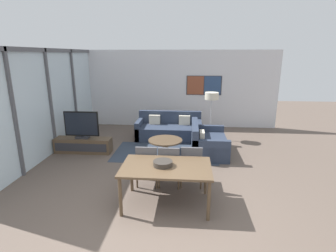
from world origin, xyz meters
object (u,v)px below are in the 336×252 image
at_px(tv_console, 83,145).
at_px(dining_chair_left, 147,162).
at_px(dining_chair_right, 191,163).
at_px(television, 82,125).
at_px(fruit_bowl, 163,163).
at_px(sofa_main, 169,130).
at_px(coffee_table, 165,143).
at_px(dining_chair_centre, 169,163).
at_px(floor_lamp, 212,98).
at_px(sofa_side, 206,143).
at_px(dining_table, 166,170).

bearing_deg(tv_console, dining_chair_left, -39.97).
height_order(dining_chair_left, dining_chair_right, same).
height_order(television, fruit_bowl, television).
bearing_deg(sofa_main, fruit_bowl, -87.17).
distance_m(television, sofa_main, 2.77).
bearing_deg(fruit_bowl, coffee_table, 94.31).
bearing_deg(television, dining_chair_right, -29.59).
relative_size(dining_chair_centre, floor_lamp, 0.59).
relative_size(dining_chair_left, floor_lamp, 0.59).
relative_size(coffee_table, floor_lamp, 0.62).
bearing_deg(television, dining_chair_left, -39.98).
height_order(sofa_side, dining_chair_right, dining_chair_right).
xyz_separation_m(television, sofa_main, (2.28, 1.50, -0.50)).
bearing_deg(dining_chair_left, dining_chair_centre, -1.01).
bearing_deg(coffee_table, sofa_side, 3.79).
bearing_deg(dining_table, dining_chair_right, 58.67).
height_order(sofa_side, floor_lamp, floor_lamp).
relative_size(sofa_side, dining_chair_right, 1.74).
relative_size(tv_console, sofa_side, 1.01).
distance_m(tv_console, dining_chair_left, 2.74).
bearing_deg(fruit_bowl, dining_chair_centre, 84.77).
bearing_deg(television, sofa_side, 3.80).
xyz_separation_m(tv_console, floor_lamp, (3.61, 1.52, 1.11)).
height_order(tv_console, coffee_table, tv_console).
relative_size(coffee_table, fruit_bowl, 2.73).
xyz_separation_m(sofa_side, fruit_bowl, (-0.92, -2.65, 0.53)).
height_order(dining_table, floor_lamp, floor_lamp).
bearing_deg(floor_lamp, dining_chair_left, -114.95).
bearing_deg(television, coffee_table, 3.81).
distance_m(dining_table, floor_lamp, 4.14).
bearing_deg(dining_table, television, 136.22).
height_order(tv_console, sofa_main, sofa_main).
relative_size(dining_table, dining_chair_centre, 1.78).
bearing_deg(coffee_table, dining_table, -84.37).
bearing_deg(sofa_main, sofa_side, -48.80).
relative_size(dining_table, floor_lamp, 1.05).
xyz_separation_m(tv_console, coffee_table, (2.28, 0.15, 0.08)).
height_order(tv_console, dining_table, dining_table).
bearing_deg(coffee_table, dining_chair_right, -69.17).
bearing_deg(tv_console, fruit_bowl, -44.38).
xyz_separation_m(sofa_main, dining_chair_right, (0.70, -3.19, 0.24)).
distance_m(television, coffee_table, 2.34).
distance_m(dining_table, dining_chair_left, 0.83).
distance_m(sofa_main, dining_table, 3.95).
distance_m(dining_table, dining_chair_centre, 0.69).
bearing_deg(dining_chair_right, dining_table, -121.33).
bearing_deg(dining_chair_left, television, 140.02).
relative_size(dining_chair_right, fruit_bowl, 2.59).
xyz_separation_m(dining_table, dining_chair_right, (0.45, 0.74, -0.16)).
relative_size(coffee_table, dining_chair_right, 1.05).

